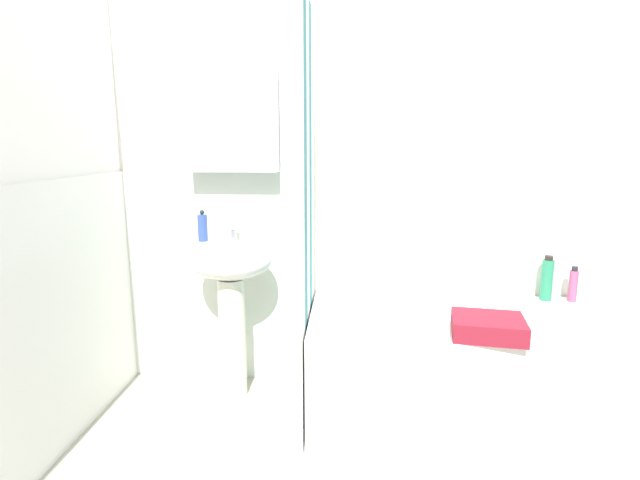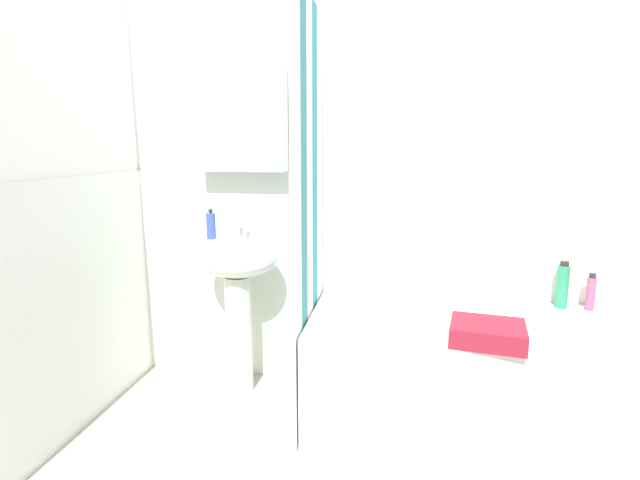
# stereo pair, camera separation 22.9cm
# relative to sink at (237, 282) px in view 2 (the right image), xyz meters

# --- Properties ---
(wall_back_tiled) EXTENTS (3.60, 0.18, 2.40)m
(wall_back_tiled) POSITION_rel_sink_xyz_m (0.85, 0.23, 0.51)
(wall_back_tiled) COLOR silver
(wall_back_tiled) RESTS_ON ground_plane
(wall_left_tiled) EXTENTS (0.07, 1.81, 2.40)m
(wall_left_tiled) POSITION_rel_sink_xyz_m (-0.67, -0.69, 0.49)
(wall_left_tiled) COLOR white
(wall_left_tiled) RESTS_ON ground_plane
(sink) EXTENTS (0.44, 0.34, 0.85)m
(sink) POSITION_rel_sink_xyz_m (0.00, 0.00, 0.00)
(sink) COLOR silver
(sink) RESTS_ON ground_plane
(faucet) EXTENTS (0.03, 0.12, 0.12)m
(faucet) POSITION_rel_sink_xyz_m (-0.00, 0.08, 0.29)
(faucet) COLOR silver
(faucet) RESTS_ON sink
(soap_dispenser) EXTENTS (0.05, 0.05, 0.16)m
(soap_dispenser) POSITION_rel_sink_xyz_m (-0.14, 0.01, 0.30)
(soap_dispenser) COLOR #324B9B
(soap_dispenser) RESTS_ON sink
(bathtub) EXTENTS (1.47, 0.70, 0.53)m
(bathtub) POSITION_rel_sink_xyz_m (1.17, -0.16, -0.36)
(bathtub) COLOR white
(bathtub) RESTS_ON ground_plane
(shower_curtain) EXTENTS (0.01, 0.70, 2.00)m
(shower_curtain) POSITION_rel_sink_xyz_m (0.42, -0.16, 0.38)
(shower_curtain) COLOR white
(shower_curtain) RESTS_ON ground_plane
(conditioner_bottle) EXTENTS (0.04, 0.04, 0.19)m
(conditioner_bottle) POSITION_rel_sink_xyz_m (1.80, 0.11, -0.01)
(conditioner_bottle) COLOR #BE446D
(conditioner_bottle) RESTS_ON bathtub
(shampoo_bottle) EXTENTS (0.06, 0.06, 0.24)m
(shampoo_bottle) POSITION_rel_sink_xyz_m (1.67, 0.13, 0.02)
(shampoo_bottle) COLOR #247753
(shampoo_bottle) RESTS_ON bathtub
(towel_folded) EXTENTS (0.34, 0.29, 0.08)m
(towel_folded) POSITION_rel_sink_xyz_m (1.22, -0.40, -0.05)
(towel_folded) COLOR maroon
(towel_folded) RESTS_ON bathtub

